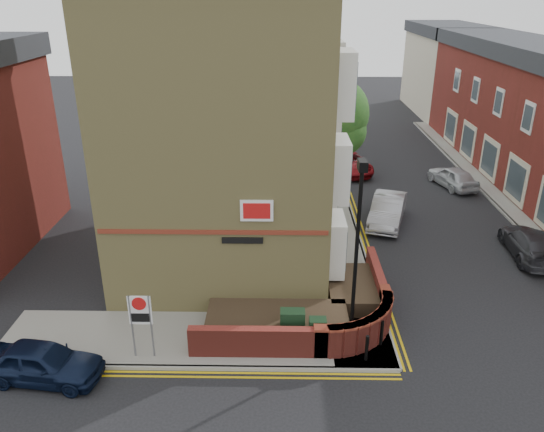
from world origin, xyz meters
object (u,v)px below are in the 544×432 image
Objects in this scene: lamppost at (356,257)px; navy_hatchback at (42,362)px; utility_cabinet_large at (292,326)px; zone_sign at (140,315)px; silver_car_near at (388,210)px.

lamppost reaches higher than navy_hatchback.
lamppost is at bearing -3.01° from utility_cabinet_large.
lamppost reaches higher than zone_sign.
utility_cabinet_large is 4.86m from zone_sign.
lamppost is at bearing -89.42° from silver_car_near.
lamppost is 9.93m from navy_hatchback.
zone_sign reaches higher than utility_cabinet_large.
silver_car_near is at bearing -39.12° from navy_hatchback.
utility_cabinet_large is 11.19m from silver_car_near.
zone_sign is at bearing -114.37° from silver_car_near.
navy_hatchback is (-2.79, -1.00, -1.03)m from zone_sign.
zone_sign is 14.54m from silver_car_near.
lamppost is 1.76× the size of navy_hatchback.
navy_hatchback is (-7.49, -1.80, -0.11)m from utility_cabinet_large.
silver_car_near is (12.44, 11.84, 0.10)m from navy_hatchback.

